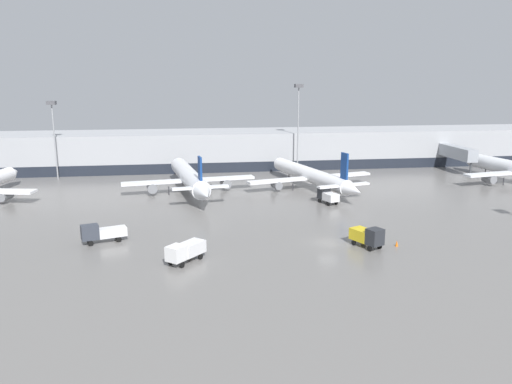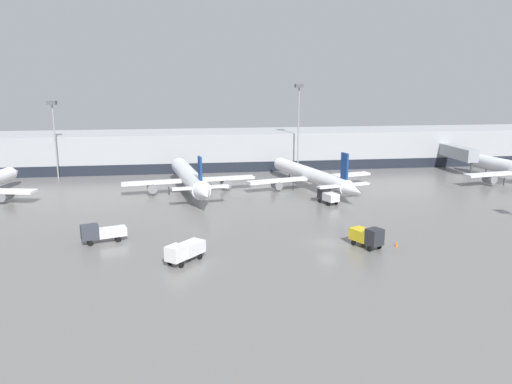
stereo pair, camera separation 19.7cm
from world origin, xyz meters
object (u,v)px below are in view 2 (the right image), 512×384
(traffic_cone_1, at_px, (334,187))
(apron_light_mast_2, at_px, (299,104))
(traffic_cone_0, at_px, (396,243))
(apron_light_mast_0, at_px, (53,117))
(service_truck_1, at_px, (102,232))
(service_truck_2, at_px, (327,195))
(service_truck_3, at_px, (367,236))
(traffic_cone_2, at_px, (20,190))
(parked_jet_2, at_px, (190,177))
(parked_jet_0, at_px, (311,175))
(service_truck_0, at_px, (185,250))

(traffic_cone_1, distance_m, apron_light_mast_2, 24.59)
(traffic_cone_0, relative_size, apron_light_mast_0, 0.05)
(service_truck_1, height_order, apron_light_mast_2, apron_light_mast_2)
(service_truck_2, bearing_deg, service_truck_3, 157.06)
(service_truck_2, distance_m, traffic_cone_2, 60.05)
(service_truck_2, bearing_deg, apron_light_mast_2, -22.03)
(parked_jet_2, xyz_separation_m, traffic_cone_1, (28.79, -0.94, -2.65))
(service_truck_2, bearing_deg, parked_jet_2, 43.70)
(parked_jet_2, bearing_deg, apron_light_mast_2, -63.70)
(traffic_cone_1, bearing_deg, apron_light_mast_2, 100.02)
(parked_jet_0, relative_size, traffic_cone_1, 47.77)
(parked_jet_0, relative_size, traffic_cone_2, 50.05)
(traffic_cone_2, bearing_deg, traffic_cone_0, -34.98)
(apron_light_mast_0, bearing_deg, traffic_cone_0, -44.30)
(service_truck_0, bearing_deg, apron_light_mast_0, -112.24)
(traffic_cone_0, xyz_separation_m, traffic_cone_2, (-59.87, 41.88, -0.04))
(service_truck_3, relative_size, traffic_cone_0, 6.31)
(service_truck_2, height_order, traffic_cone_0, service_truck_2)
(traffic_cone_1, bearing_deg, apron_light_mast_0, 161.87)
(traffic_cone_1, height_order, traffic_cone_2, traffic_cone_1)
(traffic_cone_1, distance_m, apron_light_mast_0, 61.97)
(traffic_cone_0, height_order, apron_light_mast_0, apron_light_mast_0)
(traffic_cone_2, bearing_deg, apron_light_mast_0, 69.97)
(parked_jet_0, height_order, service_truck_2, parked_jet_0)
(parked_jet_2, distance_m, service_truck_0, 38.13)
(parked_jet_2, relative_size, traffic_cone_2, 50.55)
(service_truck_1, xyz_separation_m, traffic_cone_0, (38.82, -7.09, -1.06))
(service_truck_1, bearing_deg, traffic_cone_2, -77.25)
(service_truck_0, bearing_deg, traffic_cone_1, -177.34)
(service_truck_1, xyz_separation_m, apron_light_mast_0, (-16.60, 46.99, 12.12))
(traffic_cone_1, bearing_deg, traffic_cone_0, -93.43)
(parked_jet_2, relative_size, apron_light_mast_0, 2.09)
(service_truck_1, bearing_deg, parked_jet_2, -131.08)
(service_truck_2, xyz_separation_m, apron_light_mast_2, (1.38, 30.01, 14.46))
(service_truck_3, bearing_deg, service_truck_1, -126.39)
(traffic_cone_2, xyz_separation_m, apron_light_mast_0, (4.45, 12.19, 13.22))
(service_truck_0, distance_m, traffic_cone_2, 54.34)
(service_truck_0, relative_size, apron_light_mast_2, 0.26)
(traffic_cone_1, xyz_separation_m, apron_light_mast_2, (-3.31, 18.73, 15.59))
(parked_jet_0, height_order, service_truck_1, parked_jet_0)
(service_truck_3, xyz_separation_m, traffic_cone_0, (4.04, -0.18, -1.16))
(service_truck_1, xyz_separation_m, service_truck_3, (34.79, -6.91, 0.10))
(service_truck_1, distance_m, traffic_cone_0, 39.48)
(service_truck_3, height_order, traffic_cone_0, service_truck_3)
(parked_jet_2, xyz_separation_m, apron_light_mast_2, (25.49, 17.78, 12.94))
(service_truck_0, bearing_deg, service_truck_3, 136.45)
(parked_jet_0, xyz_separation_m, parked_jet_2, (-24.35, -0.66, 0.38))
(service_truck_0, bearing_deg, parked_jet_0, -171.80)
(service_truck_3, height_order, traffic_cone_2, service_truck_3)
(parked_jet_0, xyz_separation_m, traffic_cone_0, (2.33, -36.84, -2.25))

